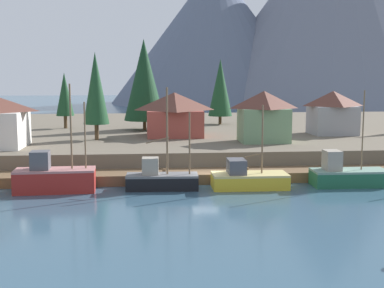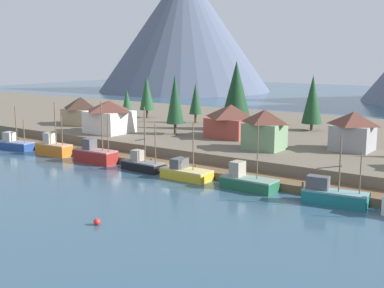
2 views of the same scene
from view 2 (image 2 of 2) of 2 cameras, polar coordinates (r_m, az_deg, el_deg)
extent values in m
cube|color=#335166|center=(89.97, 5.62, -1.14)|extent=(400.00, 400.00, 1.00)
cube|color=brown|center=(75.06, -1.30, -2.57)|extent=(80.00, 4.00, 1.00)
cylinder|color=brown|center=(99.46, -18.75, 0.20)|extent=(0.36, 0.36, 1.60)
cylinder|color=brown|center=(93.14, -15.88, -0.29)|extent=(0.36, 0.36, 1.60)
cylinder|color=brown|center=(87.08, -12.59, -0.84)|extent=(0.36, 0.36, 1.60)
cylinder|color=brown|center=(81.37, -8.83, -1.48)|extent=(0.36, 0.36, 1.60)
cylinder|color=brown|center=(76.07, -4.53, -2.20)|extent=(0.36, 0.36, 1.60)
cylinder|color=brown|center=(71.27, 0.40, -3.00)|extent=(0.36, 0.36, 1.60)
cylinder|color=brown|center=(67.09, 5.99, -3.89)|extent=(0.36, 0.36, 1.60)
cylinder|color=brown|center=(63.64, 12.27, -4.83)|extent=(0.36, 0.36, 1.60)
cylinder|color=brown|center=(61.06, 19.19, -5.81)|extent=(0.36, 0.36, 1.60)
cube|color=#665B4C|center=(100.08, 9.10, 0.93)|extent=(400.00, 56.00, 2.50)
cone|color=#4C566B|center=(236.76, -0.84, 12.64)|extent=(78.08, 78.08, 55.20)
cube|color=navy|center=(96.72, -19.14, -0.20)|extent=(7.41, 3.68, 1.24)
cube|color=#6C7DA2|center=(96.60, -19.16, 0.23)|extent=(7.41, 3.68, 0.20)
cube|color=#B2AD9E|center=(97.37, -19.70, 0.80)|extent=(1.99, 1.89, 1.60)
cylinder|color=brown|center=(95.73, -19.04, 2.11)|extent=(0.19, 0.19, 6.29)
cylinder|color=brown|center=(94.57, -18.23, 1.38)|extent=(0.16, 0.16, 4.03)
cylinder|color=brown|center=(96.83, -19.49, 1.24)|extent=(3.02, 0.57, 0.74)
cube|color=#CC6B1E|center=(89.00, -15.13, -0.66)|extent=(6.64, 2.77, 1.78)
cube|color=tan|center=(88.82, -15.16, -0.04)|extent=(6.64, 2.77, 0.20)
cube|color=#B2AD9E|center=(89.46, -15.65, 0.65)|extent=(1.58, 1.55, 1.76)
cylinder|color=brown|center=(87.83, -15.00, 2.24)|extent=(0.18, 0.18, 7.00)
cylinder|color=brown|center=(86.89, -14.31, 1.45)|extent=(0.16, 0.16, 4.79)
cylinder|color=brown|center=(88.90, -15.44, 1.22)|extent=(2.84, 0.26, 0.53)
cube|color=maroon|center=(81.48, -10.69, -1.41)|extent=(7.18, 2.90, 1.89)
cube|color=#AD6C6A|center=(81.28, -10.71, -0.69)|extent=(7.18, 2.90, 0.20)
cube|color=#4C4C51|center=(81.99, -11.36, 0.03)|extent=(1.68, 1.79, 1.64)
cylinder|color=brown|center=(79.59, -10.02, 1.96)|extent=(0.17, 0.17, 7.63)
cylinder|color=brown|center=(78.87, -9.36, 1.32)|extent=(0.14, 0.14, 6.02)
cube|color=black|center=(75.04, -5.51, -2.53)|extent=(6.69, 2.71, 1.21)
cube|color=slate|center=(74.89, -5.52, -2.00)|extent=(6.69, 2.71, 0.20)
cube|color=gray|center=(75.45, -6.12, -1.25)|extent=(1.56, 1.50, 1.55)
cylinder|color=brown|center=(73.82, -5.30, 1.05)|extent=(0.18, 0.18, 7.98)
cylinder|color=brown|center=(72.62, -4.11, 0.01)|extent=(0.15, 0.15, 5.69)
cylinder|color=brown|center=(74.55, -5.78, 0.48)|extent=(2.16, 0.22, 0.64)
cube|color=gold|center=(69.84, -0.61, -3.44)|extent=(7.06, 3.21, 1.20)
cube|color=tan|center=(69.68, -0.61, -2.88)|extent=(7.06, 3.21, 0.20)
cube|color=#4C4C51|center=(70.27, -1.43, -2.13)|extent=(1.65, 2.37, 1.34)
cylinder|color=brown|center=(68.35, 0.13, -0.33)|extent=(0.16, 0.16, 6.35)
cylinder|color=brown|center=(69.04, -0.33, -1.46)|extent=(1.74, 0.15, 0.47)
cube|color=#1E5B3D|center=(64.82, 6.36, -4.50)|extent=(7.16, 3.01, 1.35)
cube|color=gray|center=(64.63, 6.38, -3.84)|extent=(7.16, 3.01, 0.20)
cube|color=gray|center=(65.27, 5.08, -2.74)|extent=(1.50, 1.89, 1.86)
cylinder|color=brown|center=(63.26, 7.32, -0.58)|extent=(0.13, 0.13, 7.52)
cube|color=#196B70|center=(60.27, 15.62, -5.90)|extent=(7.34, 3.22, 1.43)
cube|color=#679496|center=(60.06, 15.66, -5.15)|extent=(7.34, 3.22, 0.20)
cube|color=#4C4C51|center=(60.29, 13.86, -4.18)|extent=(2.63, 1.77, 1.49)
cylinder|color=brown|center=(59.21, 16.18, -2.07)|extent=(0.17, 0.17, 6.49)
cylinder|color=brown|center=(58.97, 18.27, -3.05)|extent=(0.14, 0.14, 4.82)
cylinder|color=brown|center=(59.58, 15.06, -2.51)|extent=(2.87, 0.48, 0.72)
cube|color=#9E4238|center=(89.33, 4.35, 1.86)|extent=(7.13, 6.62, 3.42)
pyramid|color=brown|center=(88.97, 4.37, 3.68)|extent=(7.48, 6.95, 2.30)
cube|color=tan|center=(107.51, -12.25, 3.00)|extent=(6.93, 5.02, 3.23)
pyramid|color=#422D23|center=(107.21, -12.31, 4.50)|extent=(7.28, 5.27, 2.44)
cube|color=gray|center=(80.47, 17.46, 0.66)|extent=(5.73, 5.12, 3.83)
pyramid|color=brown|center=(80.06, 17.57, 2.72)|extent=(6.01, 5.37, 2.01)
cube|color=silver|center=(95.48, -9.19, 2.46)|extent=(7.35, 6.82, 3.98)
pyramid|color=brown|center=(95.14, -9.24, 4.22)|extent=(7.72, 7.16, 1.94)
cube|color=#6B8E66|center=(78.27, 8.07, 0.85)|extent=(5.66, 4.52, 4.02)
pyramid|color=brown|center=(77.85, 8.12, 3.06)|extent=(5.94, 4.74, 2.07)
cylinder|color=#4C3823|center=(107.46, 0.39, 2.87)|extent=(0.50, 0.50, 1.91)
cone|color=#194223|center=(107.02, 0.40, 5.08)|extent=(2.65, 2.65, 6.42)
cylinder|color=#4C3823|center=(105.19, -7.22, 2.42)|extent=(0.50, 0.50, 1.15)
cone|color=#1E4C28|center=(104.77, -7.26, 4.42)|extent=(2.81, 2.81, 6.21)
cylinder|color=#4C3823|center=(92.35, -1.89, 1.71)|extent=(0.50, 0.50, 1.99)
cone|color=#194223|center=(91.72, -1.91, 5.03)|extent=(3.17, 3.17, 8.77)
cylinder|color=#4C3823|center=(99.48, 13.16, 1.87)|extent=(0.50, 0.50, 1.38)
cone|color=#194223|center=(98.89, 13.29, 4.88)|extent=(3.86, 3.86, 9.13)
cylinder|color=#4C3823|center=(98.34, 4.90, 2.02)|extent=(0.50, 0.50, 1.43)
cone|color=#14381E|center=(97.65, 4.95, 5.82)|extent=(5.89, 5.89, 11.65)
cylinder|color=#4C3823|center=(116.70, -5.03, 3.38)|extent=(0.50, 0.50, 1.84)
cone|color=#1E4C28|center=(116.24, -5.07, 5.71)|extent=(3.30, 3.30, 7.66)
sphere|color=red|center=(52.45, -10.56, -8.51)|extent=(0.70, 0.70, 0.70)
camera|label=1|loc=(51.15, -44.97, -0.05)|focal=48.68mm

